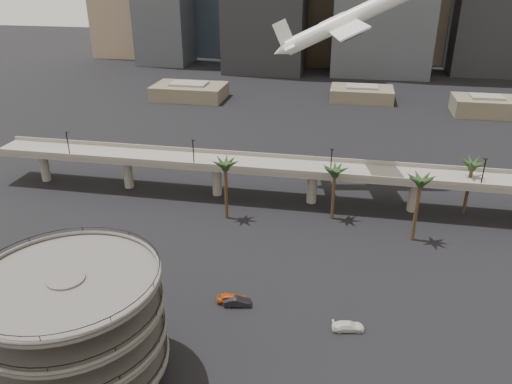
% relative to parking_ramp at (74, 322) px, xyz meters
% --- Properties ---
extents(ground, '(700.00, 700.00, 0.00)m').
position_rel_parking_ramp_xyz_m(ground, '(13.00, 4.00, -9.84)').
color(ground, black).
rests_on(ground, ground).
extents(parking_ramp, '(22.20, 22.20, 17.35)m').
position_rel_parking_ramp_xyz_m(parking_ramp, '(0.00, 0.00, 0.00)').
color(parking_ramp, '#514F4C').
rests_on(parking_ramp, ground).
extents(overpass, '(130.00, 9.30, 14.70)m').
position_rel_parking_ramp_xyz_m(overpass, '(13.00, 59.00, -2.50)').
color(overpass, slate).
rests_on(overpass, ground).
extents(palm_trees, '(54.40, 18.40, 14.00)m').
position_rel_parking_ramp_xyz_m(palm_trees, '(34.48, 51.47, 1.46)').
color(palm_trees, '#46331E').
rests_on(palm_trees, ground).
extents(low_buildings, '(135.00, 27.50, 6.80)m').
position_rel_parking_ramp_xyz_m(low_buildings, '(19.89, 146.30, -6.97)').
color(low_buildings, brown).
rests_on(low_buildings, ground).
extents(airborne_jet, '(32.14, 30.01, 17.10)m').
position_rel_parking_ramp_xyz_m(airborne_jet, '(28.33, 72.04, 27.93)').
color(airborne_jet, silver).
rests_on(airborne_jet, ground).
extents(car_a, '(5.02, 2.50, 1.64)m').
position_rel_parking_ramp_xyz_m(car_a, '(14.86, 19.86, -9.01)').
color(car_a, '#B84A1A').
rests_on(car_a, ground).
extents(car_b, '(4.64, 2.33, 1.46)m').
position_rel_parking_ramp_xyz_m(car_b, '(15.87, 19.30, -9.11)').
color(car_b, black).
rests_on(car_b, ground).
extents(car_c, '(5.03, 2.79, 1.38)m').
position_rel_parking_ramp_xyz_m(car_c, '(33.26, 16.75, -9.15)').
color(car_c, silver).
rests_on(car_c, ground).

